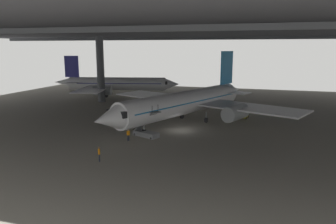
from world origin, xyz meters
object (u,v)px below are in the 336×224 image
at_px(boarding_stairs, 146,131).
at_px(crew_worker_near_nose, 99,153).
at_px(airplane_distant, 115,84).
at_px(airplane_main, 187,102).
at_px(baggage_tug, 244,115).
at_px(crew_worker_by_stairs, 128,134).

xyz_separation_m(boarding_stairs, crew_worker_near_nose, (-1.32, -11.26, 0.24)).
distance_m(crew_worker_near_nose, airplane_distant, 49.31).
height_order(airplane_main, boarding_stairs, airplane_main).
relative_size(crew_worker_near_nose, airplane_distant, 0.05).
xyz_separation_m(crew_worker_near_nose, airplane_distant, (-19.94, 45.04, 2.26)).
xyz_separation_m(crew_worker_near_nose, baggage_tug, (13.76, 27.57, -0.45)).
bearing_deg(baggage_tug, boarding_stairs, -127.34).
xyz_separation_m(airplane_main, boarding_stairs, (-3.43, -9.86, -2.77)).
bearing_deg(crew_worker_near_nose, baggage_tug, 63.48).
relative_size(crew_worker_near_nose, crew_worker_by_stairs, 1.07).
distance_m(airplane_distant, baggage_tug, 38.06).
distance_m(airplane_main, boarding_stairs, 10.80).
bearing_deg(airplane_main, baggage_tug, 35.58).
distance_m(boarding_stairs, baggage_tug, 20.50).
height_order(boarding_stairs, crew_worker_by_stairs, boarding_stairs).
bearing_deg(baggage_tug, crew_worker_by_stairs, -126.14).
distance_m(airplane_main, baggage_tug, 11.46).
relative_size(airplane_main, airplane_distant, 1.12).
relative_size(boarding_stairs, crew_worker_by_stairs, 2.96).
xyz_separation_m(airplane_main, airplane_distant, (-24.70, 23.91, -0.26)).
distance_m(crew_worker_by_stairs, airplane_distant, 41.64).
height_order(airplane_main, crew_worker_by_stairs, airplane_main).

